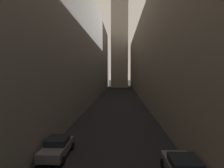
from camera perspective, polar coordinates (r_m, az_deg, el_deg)
name	(u,v)px	position (r m, az deg, el deg)	size (l,w,h in m)	color
ground_plane	(118,102)	(43.31, 1.83, -5.39)	(264.00, 264.00, 0.00)	black
building_block_left	(61,50)	(47.26, -14.91, 9.74)	(15.93, 108.00, 23.86)	slate
building_block_right	(165,56)	(46.11, 15.51, 7.96)	(10.50, 108.00, 20.76)	#756B5B
clock_tower	(120,14)	(92.64, 2.29, 20.14)	(8.34, 8.34, 64.40)	gray
parked_car_left_third	(57,147)	(16.33, -16.10, -17.62)	(1.95, 4.06, 1.44)	#4C4C51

